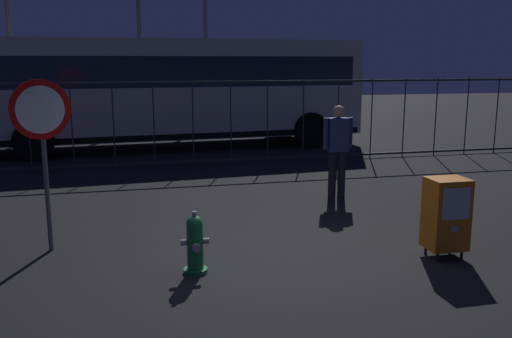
# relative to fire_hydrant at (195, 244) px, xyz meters

# --- Properties ---
(ground_plane) EXTENTS (60.00, 60.00, 0.00)m
(ground_plane) POSITION_rel_fire_hydrant_xyz_m (0.79, 0.33, -0.35)
(ground_plane) COLOR black
(fire_hydrant) EXTENTS (0.33, 0.31, 0.75)m
(fire_hydrant) POSITION_rel_fire_hydrant_xyz_m (0.00, 0.00, 0.00)
(fire_hydrant) COLOR #1E7238
(fire_hydrant) RESTS_ON ground_plane
(newspaper_box_primary) EXTENTS (0.48, 0.42, 1.02)m
(newspaper_box_primary) POSITION_rel_fire_hydrant_xyz_m (3.14, -0.19, 0.22)
(newspaper_box_primary) COLOR black
(newspaper_box_primary) RESTS_ON ground_plane
(stop_sign) EXTENTS (0.71, 0.31, 2.23)m
(stop_sign) POSITION_rel_fire_hydrant_xyz_m (-1.76, 1.21, 1.25)
(stop_sign) COLOR #4C4F54
(stop_sign) RESTS_ON ground_plane
(pedestrian) EXTENTS (0.55, 0.22, 1.67)m
(pedestrian) POSITION_rel_fire_hydrant_xyz_m (2.94, 3.02, 0.60)
(pedestrian) COLOR black
(pedestrian) RESTS_ON ground_plane
(fence_barrier) EXTENTS (18.03, 0.04, 2.00)m
(fence_barrier) POSITION_rel_fire_hydrant_xyz_m (0.79, 6.71, 0.67)
(fence_barrier) COLOR #2D2D33
(fence_barrier) RESTS_ON ground_plane
(bus_near) EXTENTS (10.64, 3.30, 3.00)m
(bus_near) POSITION_rel_fire_hydrant_xyz_m (0.62, 9.71, 1.36)
(bus_near) COLOR beige
(bus_near) RESTS_ON ground_plane
(street_light_far_left) EXTENTS (0.32, 0.32, 7.50)m
(street_light_far_left) POSITION_rel_fire_hydrant_xyz_m (-0.14, 14.59, 3.97)
(street_light_far_left) COLOR #4C4F54
(street_light_far_left) RESTS_ON ground_plane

